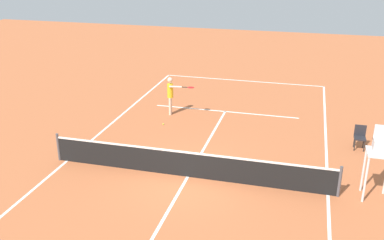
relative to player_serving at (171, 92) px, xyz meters
name	(u,v)px	position (x,y,z in m)	size (l,w,h in m)	color
ground_plane	(188,177)	(-2.42, 5.77, -1.10)	(60.00, 60.00, 0.00)	#B76038
court_lines	(188,177)	(-2.42, 5.77, -1.09)	(9.51, 24.84, 0.01)	white
tennis_net	(188,164)	(-2.42, 5.77, -0.60)	(10.11, 0.10, 1.07)	#4C4C51
player_serving	(171,92)	(0.00, 0.00, 0.00)	(1.34, 0.46, 1.83)	beige
tennis_ball	(163,124)	(-0.04, 1.40, -1.06)	(0.07, 0.07, 0.07)	#CCE033
umpire_chair	(380,152)	(-8.50, 5.52, 0.51)	(0.80, 0.80, 2.41)	silver
courtside_chair_mid	(360,136)	(-8.35, 1.76, -0.56)	(0.44, 0.46, 0.95)	#262626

